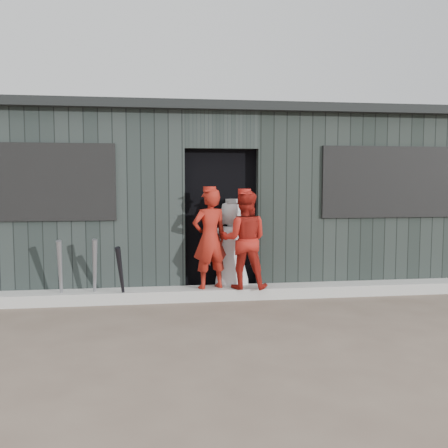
{
  "coord_description": "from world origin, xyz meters",
  "views": [
    {
      "loc": [
        -0.91,
        -4.67,
        1.56
      ],
      "look_at": [
        0.0,
        1.8,
        1.0
      ],
      "focal_mm": 40.0,
      "sensor_mm": 36.0,
      "label": 1
    }
  ],
  "objects": [
    {
      "name": "ground",
      "position": [
        0.0,
        0.0,
        0.0
      ],
      "size": [
        80.0,
        80.0,
        0.0
      ],
      "primitive_type": "plane",
      "color": "brown",
      "rests_on": "ground"
    },
    {
      "name": "curb",
      "position": [
        0.0,
        1.82,
        0.07
      ],
      "size": [
        8.0,
        0.36,
        0.15
      ],
      "primitive_type": "cube",
      "color": "#ADADA8",
      "rests_on": "ground"
    },
    {
      "name": "bat_left",
      "position": [
        -2.08,
        1.72,
        0.42
      ],
      "size": [
        0.1,
        0.31,
        0.84
      ],
      "primitive_type": "cone",
      "rotation": [
        0.28,
        0.0,
        0.11
      ],
      "color": "gray",
      "rests_on": "ground"
    },
    {
      "name": "bat_mid",
      "position": [
        -1.67,
        1.74,
        0.42
      ],
      "size": [
        0.12,
        0.27,
        0.85
      ],
      "primitive_type": "cone",
      "rotation": [
        0.23,
        0.0,
        0.21
      ],
      "color": "gray",
      "rests_on": "ground"
    },
    {
      "name": "bat_right",
      "position": [
        -1.33,
        1.61,
        0.38
      ],
      "size": [
        0.13,
        0.35,
        0.77
      ],
      "primitive_type": "cone",
      "rotation": [
        0.36,
        0.0,
        -0.2
      ],
      "color": "black",
      "rests_on": "ground"
    },
    {
      "name": "player_red_left",
      "position": [
        -0.19,
        1.8,
        0.81
      ],
      "size": [
        0.55,
        0.45,
        1.32
      ],
      "primitive_type": "imported",
      "rotation": [
        0.0,
        0.0,
        3.45
      ],
      "color": "maroon",
      "rests_on": "curb"
    },
    {
      "name": "player_red_right",
      "position": [
        0.26,
        1.74,
        0.79
      ],
      "size": [
        0.71,
        0.6,
        1.29
      ],
      "primitive_type": "imported",
      "rotation": [
        0.0,
        0.0,
        2.94
      ],
      "color": "#9E1B13",
      "rests_on": "curb"
    },
    {
      "name": "player_grey_back",
      "position": [
        0.14,
        2.06,
        0.65
      ],
      "size": [
        0.65,
        0.44,
        1.3
      ],
      "primitive_type": "imported",
      "rotation": [
        0.0,
        0.0,
        3.18
      ],
      "color": "silver",
      "rests_on": "ground"
    },
    {
      "name": "dugout",
      "position": [
        -0.0,
        3.5,
        1.29
      ],
      "size": [
        8.3,
        3.3,
        2.62
      ],
      "color": "black",
      "rests_on": "ground"
    }
  ]
}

